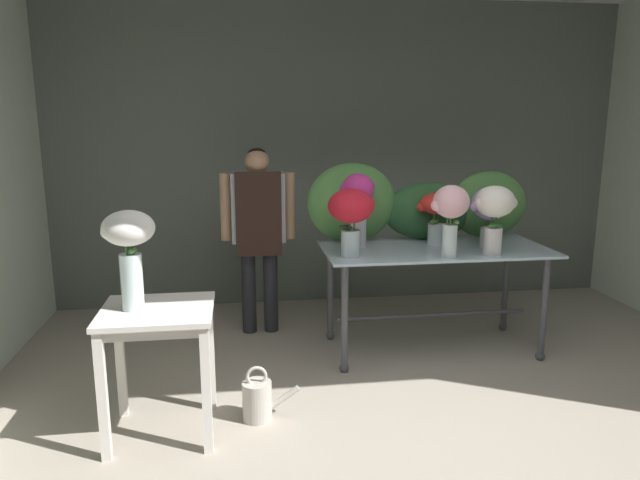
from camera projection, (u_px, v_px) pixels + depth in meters
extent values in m
plane|color=#9E9384|center=(376.00, 361.00, 4.41)|extent=(7.29, 7.29, 0.00)
cube|color=slate|center=(340.00, 155.00, 5.70)|extent=(5.61, 0.12, 2.89)
cube|color=#AAC3D1|center=(435.00, 248.00, 4.48)|extent=(1.71, 0.84, 0.02)
cylinder|color=#4C4C51|center=(344.00, 319.00, 4.16)|extent=(0.05, 0.05, 0.81)
sphere|color=#4C4C51|center=(344.00, 368.00, 4.23)|extent=(0.07, 0.07, 0.07)
cylinder|color=#4C4C51|center=(544.00, 309.00, 4.36)|extent=(0.05, 0.05, 0.81)
sphere|color=#4C4C51|center=(540.00, 356.00, 4.44)|extent=(0.07, 0.07, 0.07)
cylinder|color=#4C4C51|center=(330.00, 292.00, 4.78)|extent=(0.05, 0.05, 0.81)
sphere|color=#4C4C51|center=(330.00, 335.00, 4.86)|extent=(0.07, 0.07, 0.07)
cylinder|color=#4C4C51|center=(506.00, 285.00, 4.98)|extent=(0.05, 0.05, 0.81)
sphere|color=#4C4C51|center=(503.00, 326.00, 5.06)|extent=(0.07, 0.07, 0.07)
cylinder|color=#4C4C51|center=(432.00, 315.00, 4.59)|extent=(1.51, 0.03, 0.03)
cube|color=silver|center=(157.00, 311.00, 3.28)|extent=(0.62, 0.57, 0.03)
cube|color=silver|center=(157.00, 318.00, 3.29)|extent=(0.56, 0.51, 0.06)
cube|color=silver|center=(102.00, 397.00, 3.08)|extent=(0.05, 0.05, 0.73)
cube|color=silver|center=(206.00, 390.00, 3.15)|extent=(0.05, 0.05, 0.73)
cube|color=silver|center=(120.00, 359.00, 3.56)|extent=(0.05, 0.05, 0.73)
cube|color=silver|center=(210.00, 354.00, 3.63)|extent=(0.05, 0.05, 0.73)
cylinder|color=#232328|center=(249.00, 287.00, 4.95)|extent=(0.12, 0.12, 0.79)
cylinder|color=#232328|center=(271.00, 286.00, 4.97)|extent=(0.12, 0.12, 0.79)
cube|color=#999EA8|center=(258.00, 207.00, 4.82)|extent=(0.44, 0.22, 0.57)
cube|color=black|center=(259.00, 214.00, 4.72)|extent=(0.37, 0.02, 0.69)
cylinder|color=tan|center=(226.00, 207.00, 4.78)|extent=(0.09, 0.09, 0.55)
cylinder|color=tan|center=(290.00, 206.00, 4.85)|extent=(0.09, 0.09, 0.55)
sphere|color=tan|center=(257.00, 162.00, 4.74)|extent=(0.20, 0.20, 0.20)
ellipsoid|color=black|center=(257.00, 154.00, 4.75)|extent=(0.15, 0.15, 0.09)
ellipsoid|color=#477F3D|center=(352.00, 203.00, 4.63)|extent=(0.71, 0.29, 0.63)
ellipsoid|color=#28562D|center=(429.00, 211.00, 4.73)|extent=(0.76, 0.26, 0.47)
ellipsoid|color=#477F3D|center=(488.00, 205.00, 4.79)|extent=(0.64, 0.23, 0.55)
cylinder|color=silver|center=(493.00, 241.00, 4.22)|extent=(0.13, 0.13, 0.20)
cylinder|color=#9EBCB2|center=(492.00, 249.00, 4.23)|extent=(0.12, 0.12, 0.08)
cylinder|color=#387033|center=(496.00, 232.00, 4.22)|extent=(0.01, 0.01, 0.31)
cylinder|color=#387033|center=(491.00, 232.00, 4.23)|extent=(0.01, 0.01, 0.31)
cylinder|color=#387033|center=(491.00, 232.00, 4.20)|extent=(0.01, 0.01, 0.31)
cylinder|color=#387033|center=(495.00, 233.00, 4.18)|extent=(0.01, 0.01, 0.31)
ellipsoid|color=white|center=(495.00, 202.00, 4.16)|extent=(0.28, 0.28, 0.23)
sphere|color=white|center=(481.00, 203.00, 4.13)|extent=(0.08, 0.08, 0.08)
sphere|color=white|center=(511.00, 203.00, 4.18)|extent=(0.09, 0.09, 0.09)
ellipsoid|color=#2D6028|center=(495.00, 226.00, 4.16)|extent=(0.10, 0.05, 0.03)
cylinder|color=silver|center=(449.00, 241.00, 4.14)|extent=(0.11, 0.11, 0.24)
cylinder|color=#9EBCB2|center=(449.00, 250.00, 4.15)|extent=(0.10, 0.10, 0.10)
cylinder|color=#387033|center=(452.00, 234.00, 4.14)|extent=(0.01, 0.01, 0.32)
cylinder|color=#387033|center=(450.00, 233.00, 4.14)|extent=(0.01, 0.01, 0.32)
cylinder|color=#387033|center=(447.00, 234.00, 4.12)|extent=(0.01, 0.01, 0.32)
cylinder|color=#387033|center=(450.00, 235.00, 4.11)|extent=(0.01, 0.01, 0.32)
ellipsoid|color=#EFB2BC|center=(451.00, 202.00, 4.08)|extent=(0.25, 0.25, 0.23)
sphere|color=#EFB2BC|center=(436.00, 206.00, 4.06)|extent=(0.08, 0.08, 0.08)
ellipsoid|color=#477F3D|center=(456.00, 222.00, 4.11)|extent=(0.04, 0.10, 0.03)
cylinder|color=silver|center=(350.00, 243.00, 4.17)|extent=(0.14, 0.14, 0.19)
cylinder|color=#9EBCB2|center=(350.00, 251.00, 4.18)|extent=(0.13, 0.13, 0.08)
cylinder|color=#387033|center=(354.00, 235.00, 4.17)|extent=(0.01, 0.01, 0.28)
cylinder|color=#387033|center=(348.00, 235.00, 4.19)|extent=(0.01, 0.01, 0.28)
cylinder|color=#387033|center=(350.00, 236.00, 4.13)|extent=(0.01, 0.01, 0.28)
ellipsoid|color=red|center=(351.00, 206.00, 4.12)|extent=(0.33, 0.33, 0.24)
sphere|color=red|center=(339.00, 206.00, 4.08)|extent=(0.08, 0.08, 0.08)
sphere|color=red|center=(369.00, 203.00, 4.11)|extent=(0.09, 0.09, 0.09)
ellipsoid|color=#28562D|center=(346.00, 227.00, 4.15)|extent=(0.11, 0.07, 0.03)
cylinder|color=silver|center=(435.00, 234.00, 4.59)|extent=(0.12, 0.12, 0.16)
cylinder|color=#9EBCB2|center=(435.00, 239.00, 4.60)|extent=(0.11, 0.11, 0.07)
cylinder|color=#477F3D|center=(438.00, 226.00, 4.58)|extent=(0.01, 0.01, 0.26)
cylinder|color=#477F3D|center=(433.00, 226.00, 4.59)|extent=(0.01, 0.01, 0.26)
cylinder|color=#477F3D|center=(434.00, 227.00, 4.55)|extent=(0.01, 0.01, 0.26)
ellipsoid|color=red|center=(436.00, 204.00, 4.54)|extent=(0.25, 0.25, 0.16)
sphere|color=red|center=(422.00, 207.00, 4.54)|extent=(0.08, 0.08, 0.08)
ellipsoid|color=#477F3D|center=(434.00, 222.00, 4.54)|extent=(0.10, 0.10, 0.03)
cylinder|color=silver|center=(488.00, 237.00, 4.48)|extent=(0.13, 0.13, 0.15)
cylinder|color=#9EBCB2|center=(488.00, 243.00, 4.49)|extent=(0.12, 0.12, 0.06)
cylinder|color=#2D6028|center=(491.00, 229.00, 4.47)|extent=(0.01, 0.01, 0.25)
cylinder|color=#2D6028|center=(486.00, 229.00, 4.49)|extent=(0.01, 0.01, 0.25)
cylinder|color=#2D6028|center=(488.00, 230.00, 4.44)|extent=(0.01, 0.01, 0.25)
ellipsoid|color=#B28ED1|center=(490.00, 203.00, 4.42)|extent=(0.28, 0.28, 0.25)
sphere|color=#B28ED1|center=(476.00, 207.00, 4.39)|extent=(0.08, 0.08, 0.08)
sphere|color=#B28ED1|center=(504.00, 210.00, 4.42)|extent=(0.07, 0.07, 0.07)
cylinder|color=silver|center=(357.00, 231.00, 4.51)|extent=(0.14, 0.14, 0.24)
cylinder|color=#9EBCB2|center=(357.00, 239.00, 4.52)|extent=(0.13, 0.13, 0.10)
cylinder|color=#477F3D|center=(362.00, 221.00, 4.50)|extent=(0.01, 0.01, 0.36)
cylinder|color=#477F3D|center=(355.00, 221.00, 4.51)|extent=(0.01, 0.01, 0.36)
cylinder|color=#477F3D|center=(357.00, 222.00, 4.46)|extent=(0.01, 0.01, 0.36)
ellipsoid|color=#D1338E|center=(358.00, 189.00, 4.44)|extent=(0.24, 0.24, 0.23)
sphere|color=#D1338E|center=(348.00, 189.00, 4.43)|extent=(0.12, 0.12, 0.12)
sphere|color=#D1338E|center=(367.00, 186.00, 4.45)|extent=(0.11, 0.11, 0.11)
cylinder|color=silver|center=(132.00, 282.00, 3.22)|extent=(0.12, 0.12, 0.32)
cylinder|color=#9EBCB2|center=(133.00, 297.00, 3.24)|extent=(0.11, 0.11, 0.13)
cylinder|color=#477F3D|center=(135.00, 273.00, 3.22)|extent=(0.01, 0.01, 0.39)
cylinder|color=#477F3D|center=(129.00, 273.00, 3.23)|extent=(0.01, 0.01, 0.39)
cylinder|color=#477F3D|center=(128.00, 275.00, 3.19)|extent=(0.01, 0.01, 0.39)
ellipsoid|color=white|center=(128.00, 228.00, 3.16)|extent=(0.28, 0.28, 0.19)
sphere|color=white|center=(107.00, 233.00, 3.18)|extent=(0.07, 0.07, 0.07)
sphere|color=white|center=(144.00, 224.00, 3.15)|extent=(0.08, 0.08, 0.08)
ellipsoid|color=#477F3D|center=(133.00, 251.00, 3.18)|extent=(0.05, 0.10, 0.03)
cylinder|color=#B7B2A8|center=(257.00, 401.00, 3.55)|extent=(0.18, 0.18, 0.24)
cylinder|color=#B7B2A8|center=(285.00, 397.00, 3.57)|extent=(0.18, 0.04, 0.14)
torus|color=#B7B2A8|center=(257.00, 376.00, 3.52)|extent=(0.13, 0.02, 0.13)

